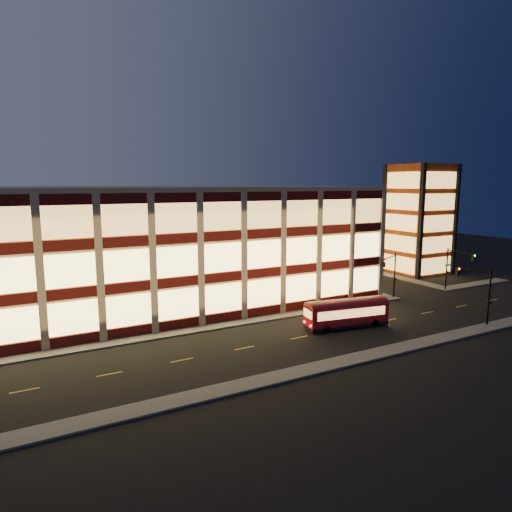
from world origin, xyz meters
TOP-DOWN VIEW (x-y plane):
  - ground at (0.00, 0.00)m, footprint 200.00×200.00m
  - sidewalk_office_south at (-3.00, 1.00)m, footprint 54.00×2.00m
  - sidewalk_office_east at (23.00, 17.00)m, footprint 2.00×30.00m
  - sidewalk_tower_south at (40.00, 1.00)m, footprint 14.00×2.00m
  - sidewalk_tower_west at (34.00, 17.00)m, footprint 2.00×30.00m
  - sidewalk_near at (0.00, -13.00)m, footprint 100.00×2.00m
  - office_building at (-2.91, 16.91)m, footprint 50.45×30.45m
  - stair_tower at (39.95, 11.95)m, footprint 8.60×8.60m
  - traffic_signal_far at (22.21, 0.24)m, footprint 3.79×1.87m
  - traffic_signal_right at (33.50, -0.62)m, footprint 1.20×4.37m
  - traffic_signal_near at (23.50, -11.03)m, footprint 0.32×4.45m
  - trolley_bus at (10.21, -5.60)m, footprint 9.13×3.64m

SIDE VIEW (x-z plane):
  - ground at x=0.00m, z-range 0.00..0.00m
  - sidewalk_office_south at x=-3.00m, z-range 0.00..0.15m
  - sidewalk_office_east at x=23.00m, z-range 0.00..0.15m
  - sidewalk_tower_south at x=40.00m, z-range 0.00..0.15m
  - sidewalk_tower_west at x=34.00m, z-range 0.00..0.15m
  - sidewalk_near at x=0.00m, z-range 0.00..0.15m
  - trolley_bus at x=10.21m, z-range 0.16..3.17m
  - traffic_signal_right at x=33.50m, z-range 1.10..7.10m
  - traffic_signal_far at x=22.21m, z-range 1.11..7.11m
  - traffic_signal_near at x=23.50m, z-range 1.13..7.13m
  - office_building at x=-2.91m, z-range 0.00..14.50m
  - stair_tower at x=39.95m, z-range -0.01..17.99m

